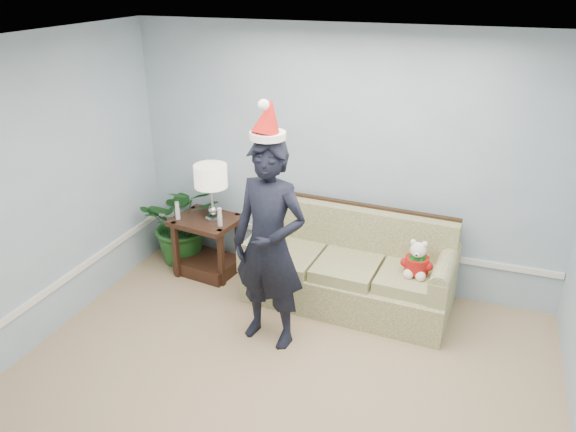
% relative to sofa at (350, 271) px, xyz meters
% --- Properties ---
extents(room_shell, '(4.54, 5.04, 2.74)m').
position_rel_sofa_xyz_m(room_shell, '(-0.24, -2.07, 1.01)').
color(room_shell, tan).
rests_on(room_shell, ground).
extents(wainscot_trim, '(4.49, 4.99, 0.06)m').
position_rel_sofa_xyz_m(wainscot_trim, '(-1.41, -0.90, 0.11)').
color(wainscot_trim, white).
rests_on(wainscot_trim, room_shell).
extents(sofa, '(2.08, 0.99, 0.95)m').
position_rel_sofa_xyz_m(sofa, '(0.00, 0.00, 0.00)').
color(sofa, '#5A642F').
rests_on(sofa, room_shell).
extents(side_table, '(0.76, 0.67, 0.66)m').
position_rel_sofa_xyz_m(side_table, '(-1.64, 0.04, -0.08)').
color(side_table, '#381C14').
rests_on(side_table, room_shell).
extents(table_lamp, '(0.35, 0.35, 0.62)m').
position_rel_sofa_xyz_m(table_lamp, '(-1.54, 0.03, 0.80)').
color(table_lamp, silver).
rests_on(table_lamp, side_table).
extents(candle_pair, '(0.56, 0.05, 0.20)m').
position_rel_sofa_xyz_m(candle_pair, '(-1.66, -0.08, 0.42)').
color(candle_pair, silver).
rests_on(candle_pair, side_table).
extents(houseplant, '(1.10, 1.03, 0.98)m').
position_rel_sofa_xyz_m(houseplant, '(-2.02, 0.19, 0.15)').
color(houseplant, '#1D511E').
rests_on(houseplant, room_shell).
extents(man, '(0.76, 0.57, 1.92)m').
position_rel_sofa_xyz_m(man, '(-0.52, -0.88, 0.62)').
color(man, black).
rests_on(man, room_shell).
extents(santa_hat, '(0.37, 0.39, 0.34)m').
position_rel_sofa_xyz_m(santa_hat, '(-0.52, -0.86, 1.72)').
color(santa_hat, white).
rests_on(santa_hat, man).
extents(teddy_bear, '(0.23, 0.26, 0.37)m').
position_rel_sofa_xyz_m(teddy_bear, '(0.67, -0.14, 0.29)').
color(teddy_bear, white).
rests_on(teddy_bear, sofa).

